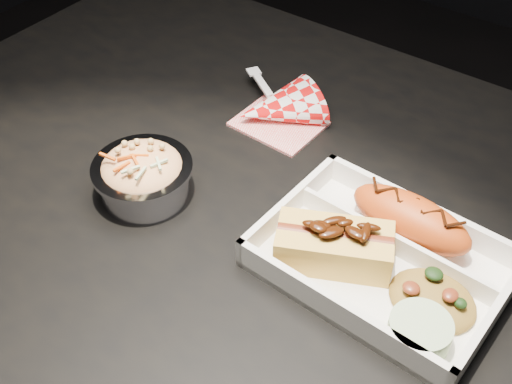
% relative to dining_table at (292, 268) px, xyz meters
% --- Properties ---
extents(dining_table, '(1.20, 0.80, 0.75)m').
position_rel_dining_table_xyz_m(dining_table, '(0.00, 0.00, 0.00)').
color(dining_table, black).
rests_on(dining_table, ground).
extents(food_tray, '(0.26, 0.19, 0.04)m').
position_rel_dining_table_xyz_m(food_tray, '(0.12, -0.01, 0.10)').
color(food_tray, silver).
rests_on(food_tray, dining_table).
extents(fried_pastry, '(0.14, 0.06, 0.05)m').
position_rel_dining_table_xyz_m(fried_pastry, '(0.12, 0.05, 0.12)').
color(fried_pastry, '#C44813').
rests_on(fried_pastry, food_tray).
extents(hotdog, '(0.13, 0.10, 0.06)m').
position_rel_dining_table_xyz_m(hotdog, '(0.07, -0.03, 0.12)').
color(hotdog, '#E3B24D').
rests_on(hotdog, food_tray).
extents(fried_rice_mound, '(0.09, 0.08, 0.03)m').
position_rel_dining_table_xyz_m(fried_rice_mound, '(0.18, -0.02, 0.11)').
color(fried_rice_mound, olive).
rests_on(fried_rice_mound, food_tray).
extents(cupcake_liner, '(0.06, 0.06, 0.03)m').
position_rel_dining_table_xyz_m(cupcake_liner, '(0.19, -0.07, 0.11)').
color(cupcake_liner, '#A8C293').
rests_on(cupcake_liner, food_tray).
extents(foil_coleslaw_cup, '(0.12, 0.12, 0.07)m').
position_rel_dining_table_xyz_m(foil_coleslaw_cup, '(-0.17, -0.07, 0.12)').
color(foil_coleslaw_cup, silver).
rests_on(foil_coleslaw_cup, dining_table).
extents(napkin_fork, '(0.16, 0.15, 0.10)m').
position_rel_dining_table_xyz_m(napkin_fork, '(-0.13, 0.14, 0.11)').
color(napkin_fork, red).
rests_on(napkin_fork, dining_table).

